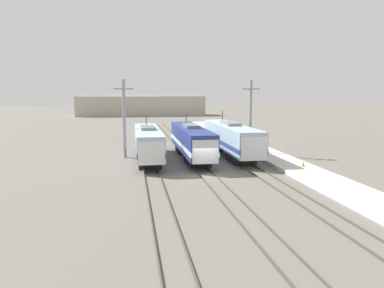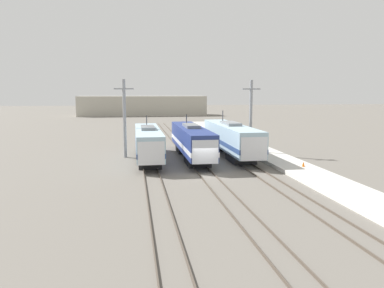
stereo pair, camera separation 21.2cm
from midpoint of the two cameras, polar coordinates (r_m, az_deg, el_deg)
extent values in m
plane|color=#666059|center=(36.04, 1.96, -4.61)|extent=(400.00, 400.00, 0.00)
cube|color=#4C4238|center=(35.39, -7.44, -4.78)|extent=(0.07, 120.00, 0.15)
cube|color=#4C4238|center=(35.45, -5.11, -4.72)|extent=(0.07, 120.00, 0.15)
cube|color=#4C4238|center=(35.90, 0.84, -4.53)|extent=(0.07, 120.00, 0.15)
cube|color=#4C4238|center=(36.17, 3.08, -4.45)|extent=(0.07, 120.00, 0.15)
cube|color=#4C4238|center=(37.12, 8.72, -4.21)|extent=(0.07, 120.00, 0.15)
cube|color=#4C4238|center=(37.58, 10.81, -4.11)|extent=(0.07, 120.00, 0.15)
cube|color=#232326|center=(39.79, -6.62, -2.77)|extent=(2.36, 3.56, 0.95)
cube|color=#232326|center=(47.76, -7.06, -1.00)|extent=(2.36, 3.56, 0.95)
cube|color=#9EBCCC|center=(43.50, -6.90, 0.53)|extent=(2.77, 16.17, 2.66)
cube|color=navy|center=(43.57, -6.89, -0.16)|extent=(2.81, 16.21, 0.48)
cube|color=silver|center=(36.63, -6.45, -1.14)|extent=(2.55, 2.43, 2.26)
cube|color=black|center=(35.44, -6.38, -0.63)|extent=(2.17, 0.08, 0.63)
cube|color=gray|center=(43.34, -6.93, 2.50)|extent=(1.53, 4.04, 0.35)
cylinder|color=#38383D|center=(46.84, -7.12, 3.51)|extent=(0.12, 0.12, 1.35)
cube|color=black|center=(40.55, 0.66, -2.52)|extent=(2.38, 3.95, 0.95)
cube|color=black|center=(49.30, -1.11, -0.67)|extent=(2.38, 3.95, 0.95)
cube|color=navy|center=(44.65, -0.31, 0.83)|extent=(2.80, 17.94, 2.74)
cube|color=silver|center=(44.72, -0.31, 0.13)|extent=(2.84, 17.98, 0.49)
cube|color=silver|center=(37.01, 1.56, -0.95)|extent=(2.57, 2.44, 2.33)
cube|color=black|center=(35.83, 1.90, -0.42)|extent=(2.19, 0.08, 0.65)
cube|color=slate|center=(44.49, -0.31, 2.80)|extent=(1.54, 4.49, 0.35)
cylinder|color=#38383D|center=(48.35, -1.04, 3.78)|extent=(0.12, 0.12, 1.32)
cube|color=#232326|center=(42.73, 7.25, -2.05)|extent=(2.56, 4.13, 0.95)
cube|color=#232326|center=(51.69, 4.32, -0.29)|extent=(2.56, 4.13, 0.95)
cube|color=#9EBCCC|center=(46.94, 5.68, 1.20)|extent=(3.01, 18.77, 2.85)
cube|color=navy|center=(47.01, 5.67, 0.51)|extent=(3.05, 18.81, 0.51)
cube|color=silver|center=(39.02, 8.80, -0.52)|extent=(2.77, 2.27, 2.42)
cube|color=black|center=(37.95, 9.31, 0.05)|extent=(2.36, 0.08, 0.68)
cube|color=gray|center=(46.78, 5.70, 3.15)|extent=(1.66, 4.69, 0.35)
cylinder|color=#38383D|center=(50.73, 4.52, 4.23)|extent=(0.12, 0.12, 1.59)
cylinder|color=gray|center=(45.37, -10.43, 3.79)|extent=(0.38, 0.38, 9.34)
cube|color=gray|center=(45.27, -10.54, 8.28)|extent=(2.32, 0.16, 0.16)
cylinder|color=gray|center=(47.66, 8.75, 4.02)|extent=(0.38, 0.38, 9.34)
cube|color=gray|center=(47.56, 8.84, 8.29)|extent=(2.32, 0.16, 0.16)
cube|color=beige|center=(38.94, 15.88, -3.69)|extent=(4.00, 120.00, 0.38)
cone|color=orange|center=(39.31, 16.45, -2.93)|extent=(0.30, 0.30, 0.53)
cube|color=#B2AD9E|center=(129.57, -7.80, 5.79)|extent=(42.67, 10.72, 6.60)
camera|label=1|loc=(0.11, -90.15, -0.02)|focal=35.00mm
camera|label=2|loc=(0.11, 89.85, 0.02)|focal=35.00mm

